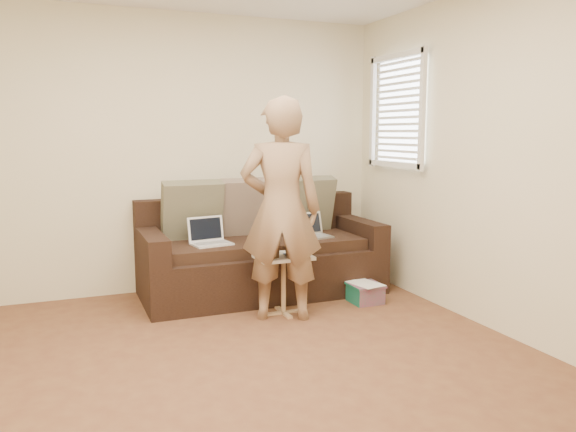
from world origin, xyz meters
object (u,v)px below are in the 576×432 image
object	(u,v)px
sofa	(262,249)
side_table	(283,285)
laptop_white	(212,245)
person	(281,209)
drinking_glass	(260,248)
striped_box	(365,293)
laptop_silver	(314,238)

from	to	relation	value
sofa	side_table	xyz separation A→B (m)	(-0.04, -0.64, -0.18)
laptop_white	person	size ratio (longest dim) A/B	0.19
drinking_glass	striped_box	world-z (taller)	drinking_glass
laptop_white	side_table	size ratio (longest dim) A/B	0.67
laptop_white	drinking_glass	world-z (taller)	laptop_white
sofa	striped_box	world-z (taller)	sofa
laptop_silver	drinking_glass	xyz separation A→B (m)	(-0.70, -0.44, 0.04)
sofa	striped_box	size ratio (longest dim) A/B	7.90
sofa	person	xyz separation A→B (m)	(-0.09, -0.73, 0.47)
laptop_white	drinking_glass	bearing A→B (deg)	-68.34
sofa	laptop_silver	xyz separation A→B (m)	(0.48, -0.13, 0.10)
drinking_glass	laptop_white	bearing A→B (deg)	121.18
laptop_silver	striped_box	world-z (taller)	laptop_silver
laptop_white	side_table	bearing A→B (deg)	-58.82
laptop_white	striped_box	world-z (taller)	laptop_white
laptop_silver	person	size ratio (longest dim) A/B	0.18
sofa	striped_box	bearing A→B (deg)	-39.68
side_table	striped_box	xyz separation A→B (m)	(0.79, 0.02, -0.16)
laptop_silver	laptop_white	bearing A→B (deg)	171.67
side_table	drinking_glass	xyz separation A→B (m)	(-0.18, 0.07, 0.31)
sofa	side_table	size ratio (longest dim) A/B	4.44
person	side_table	distance (m)	0.65
laptop_silver	striped_box	distance (m)	0.71
person	drinking_glass	size ratio (longest dim) A/B	14.88
laptop_white	striped_box	xyz separation A→B (m)	(1.26, -0.52, -0.43)
laptop_white	side_table	world-z (taller)	laptop_white
person	side_table	xyz separation A→B (m)	(0.05, 0.08, -0.64)
laptop_white	drinking_glass	xyz separation A→B (m)	(0.28, -0.47, 0.04)
laptop_white	side_table	xyz separation A→B (m)	(0.47, -0.54, -0.27)
person	drinking_glass	xyz separation A→B (m)	(-0.13, 0.15, -0.34)
side_table	drinking_glass	distance (m)	0.36
sofa	laptop_silver	distance (m)	0.50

